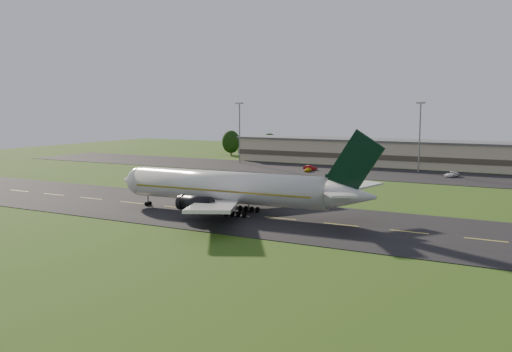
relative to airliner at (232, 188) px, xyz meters
The scene contains 10 objects.
ground 10.82m from the airliner, ahead, with size 360.00×360.00×0.00m, color #2C4D13.
taxiway 10.80m from the airliner, ahead, with size 220.00×30.00×0.10m, color black.
apron 72.76m from the airliner, 82.27° to the left, with size 260.00×30.00×0.10m, color black.
airliner is the anchor object (origin of this frame).
terminal 97.49m from the airliner, 80.45° to the left, with size 145.00×16.00×8.40m.
light_mast_west 92.22m from the airliner, 119.50° to the left, with size 2.40×1.20×20.35m.
light_mast_centre 81.71m from the airliner, 79.54° to the left, with size 2.40×1.20×20.35m.
service_vehicle_a 67.82m from the airliner, 101.96° to the left, with size 1.42×3.53×1.20m, color gold.
service_vehicle_b 72.14m from the airliner, 102.09° to the left, with size 1.46×4.20×1.38m, color maroon.
service_vehicle_c 78.22m from the airliner, 71.31° to the left, with size 2.33×5.06×1.41m, color white.
Camera 1 is at (42.55, -86.16, 19.24)m, focal length 40.00 mm.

